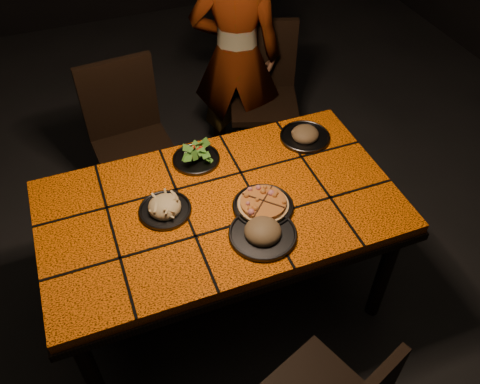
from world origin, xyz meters
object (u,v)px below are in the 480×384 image
object	(u,v)px
chair_far_right	(263,86)
plate_pizza	(263,205)
dining_table	(220,214)
chair_far_left	(129,132)
diner	(236,57)
plate_pasta	(165,208)

from	to	relation	value
chair_far_right	plate_pizza	distance (m)	1.30
chair_far_right	dining_table	bearing A→B (deg)	-102.99
chair_far_left	plate_pizza	distance (m)	1.11
chair_far_left	plate_pizza	xyz separation A→B (m)	(0.42, -1.01, 0.22)
chair_far_right	diner	world-z (taller)	diner
chair_far_left	plate_pasta	distance (m)	0.90
chair_far_left	diner	size ratio (longest dim) A/B	0.63
plate_pizza	chair_far_left	bearing A→B (deg)	112.60
chair_far_right	diner	xyz separation A→B (m)	(-0.17, 0.04, 0.22)
chair_far_left	diner	world-z (taller)	diner
dining_table	chair_far_right	distance (m)	1.28
plate_pizza	plate_pasta	size ratio (longest dim) A/B	1.37
diner	chair_far_right	bearing A→B (deg)	-170.72
dining_table	plate_pasta	size ratio (longest dim) A/B	6.90
plate_pizza	plate_pasta	bearing A→B (deg)	162.13
chair_far_left	plate_pasta	xyz separation A→B (m)	(0.01, -0.88, 0.22)
plate_pasta	plate_pizza	bearing A→B (deg)	-17.87
dining_table	diner	world-z (taller)	diner
dining_table	plate_pizza	distance (m)	0.22
diner	chair_far_left	bearing A→B (deg)	39.02
dining_table	plate_pizza	size ratio (longest dim) A/B	5.04
diner	dining_table	bearing A→B (deg)	88.97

